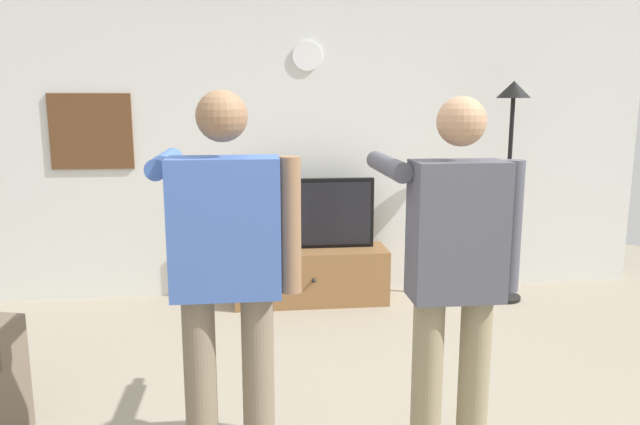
% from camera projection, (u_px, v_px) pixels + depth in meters
% --- Properties ---
extents(back_wall, '(6.40, 0.10, 2.70)m').
position_uv_depth(back_wall, '(294.00, 143.00, 5.28)').
color(back_wall, silver).
rests_on(back_wall, ground_plane).
extents(tv_stand, '(1.30, 0.46, 0.47)m').
position_uv_depth(tv_stand, '(311.00, 275.00, 5.16)').
color(tv_stand, olive).
rests_on(tv_stand, ground_plane).
extents(television, '(1.09, 0.07, 0.60)m').
position_uv_depth(television, '(310.00, 214.00, 5.11)').
color(television, black).
rests_on(television, tv_stand).
extents(wall_clock, '(0.25, 0.03, 0.25)m').
position_uv_depth(wall_clock, '(307.00, 56.00, 5.10)').
color(wall_clock, white).
extents(framed_picture, '(0.67, 0.04, 0.63)m').
position_uv_depth(framed_picture, '(91.00, 131.00, 5.02)').
color(framed_picture, brown).
extents(floor_lamp, '(0.32, 0.32, 1.88)m').
position_uv_depth(floor_lamp, '(510.00, 146.00, 5.03)').
color(floor_lamp, black).
rests_on(floor_lamp, ground_plane).
extents(person_standing_nearer_lamp, '(0.63, 0.78, 1.76)m').
position_uv_depth(person_standing_nearer_lamp, '(226.00, 270.00, 2.53)').
color(person_standing_nearer_lamp, '#7A6B56').
rests_on(person_standing_nearer_lamp, ground_plane).
extents(person_standing_nearer_couch, '(0.58, 0.78, 1.74)m').
position_uv_depth(person_standing_nearer_couch, '(454.00, 270.00, 2.64)').
color(person_standing_nearer_couch, gray).
rests_on(person_standing_nearer_couch, ground_plane).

